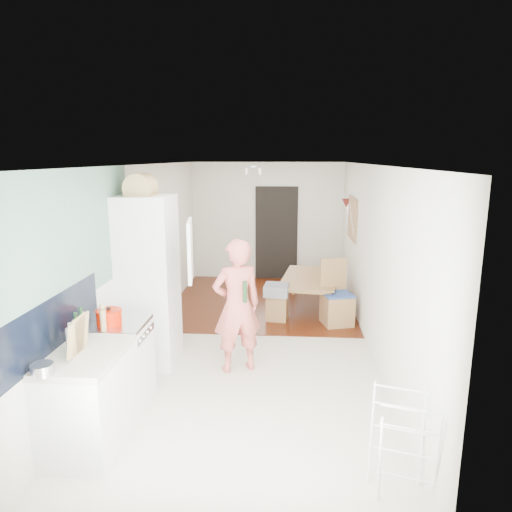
# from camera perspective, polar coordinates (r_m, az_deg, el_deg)

# --- Properties ---
(room_shell) EXTENTS (3.20, 7.00, 2.50)m
(room_shell) POSITION_cam_1_polar(r_m,az_deg,el_deg) (6.33, -0.20, -0.06)
(room_shell) COLOR silver
(room_shell) RESTS_ON ground
(floor) EXTENTS (3.20, 7.00, 0.01)m
(floor) POSITION_cam_1_polar(r_m,az_deg,el_deg) (6.70, -0.19, -10.55)
(floor) COLOR beige
(floor) RESTS_ON ground
(wood_floor_overlay) EXTENTS (3.20, 3.30, 0.01)m
(wood_floor_overlay) POSITION_cam_1_polar(r_m,az_deg,el_deg) (8.43, 0.80, -5.65)
(wood_floor_overlay) COLOR #541D06
(wood_floor_overlay) RESTS_ON room_shell
(sage_wall_panel) EXTENTS (0.02, 3.00, 1.30)m
(sage_wall_panel) POSITION_cam_1_polar(r_m,az_deg,el_deg) (4.71, -21.93, 2.20)
(sage_wall_panel) COLOR gray
(sage_wall_panel) RESTS_ON room_shell
(tile_splashback) EXTENTS (0.02, 1.90, 0.50)m
(tile_splashback) POSITION_cam_1_polar(r_m,az_deg,el_deg) (4.41, -24.27, -8.08)
(tile_splashback) COLOR black
(tile_splashback) RESTS_ON room_shell
(doorway_recess) EXTENTS (0.90, 0.04, 2.00)m
(doorway_recess) POSITION_cam_1_polar(r_m,az_deg,el_deg) (9.78, 2.57, 2.83)
(doorway_recess) COLOR black
(doorway_recess) RESTS_ON room_shell
(base_cabinet) EXTENTS (0.60, 0.90, 0.86)m
(base_cabinet) POSITION_cam_1_polar(r_m,az_deg,el_deg) (4.58, -20.16, -16.87)
(base_cabinet) COLOR white
(base_cabinet) RESTS_ON room_shell
(worktop) EXTENTS (0.62, 0.92, 0.06)m
(worktop) POSITION_cam_1_polar(r_m,az_deg,el_deg) (4.38, -20.61, -11.58)
(worktop) COLOR beige
(worktop) RESTS_ON room_shell
(range_cooker) EXTENTS (0.60, 0.60, 0.88)m
(range_cooker) POSITION_cam_1_polar(r_m,az_deg,el_deg) (5.18, -16.71, -12.92)
(range_cooker) COLOR white
(range_cooker) RESTS_ON room_shell
(cooker_top) EXTENTS (0.60, 0.60, 0.04)m
(cooker_top) POSITION_cam_1_polar(r_m,az_deg,el_deg) (5.01, -17.04, -8.14)
(cooker_top) COLOR #B2B3B5
(cooker_top) RESTS_ON room_shell
(fridge_housing) EXTENTS (0.66, 0.66, 2.15)m
(fridge_housing) POSITION_cam_1_polar(r_m,az_deg,el_deg) (5.86, -13.30, -3.16)
(fridge_housing) COLOR white
(fridge_housing) RESTS_ON room_shell
(fridge_door) EXTENTS (0.14, 0.56, 0.70)m
(fridge_door) POSITION_cam_1_polar(r_m,az_deg,el_deg) (5.31, -8.24, 0.73)
(fridge_door) COLOR white
(fridge_door) RESTS_ON room_shell
(fridge_interior) EXTENTS (0.02, 0.52, 0.66)m
(fridge_interior) POSITION_cam_1_polar(r_m,az_deg,el_deg) (5.67, -10.55, 1.38)
(fridge_interior) COLOR white
(fridge_interior) RESTS_ON room_shell
(pinboard) EXTENTS (0.03, 0.90, 0.70)m
(pinboard) POSITION_cam_1_polar(r_m,az_deg,el_deg) (8.20, 11.97, 4.64)
(pinboard) COLOR tan
(pinboard) RESTS_ON room_shell
(pinboard_frame) EXTENTS (0.00, 0.94, 0.74)m
(pinboard_frame) POSITION_cam_1_polar(r_m,az_deg,el_deg) (8.20, 11.87, 4.65)
(pinboard_frame) COLOR olive
(pinboard_frame) RESTS_ON room_shell
(wall_sconce) EXTENTS (0.18, 0.18, 0.16)m
(wall_sconce) POSITION_cam_1_polar(r_m,az_deg,el_deg) (8.82, 11.22, 6.50)
(wall_sconce) COLOR maroon
(wall_sconce) RESTS_ON room_shell
(person) EXTENTS (0.85, 0.72, 1.96)m
(person) POSITION_cam_1_polar(r_m,az_deg,el_deg) (5.53, -2.41, -4.79)
(person) COLOR #DD665B
(person) RESTS_ON floor
(dining_table) EXTENTS (0.95, 1.48, 0.49)m
(dining_table) POSITION_cam_1_polar(r_m,az_deg,el_deg) (8.01, 6.91, -4.93)
(dining_table) COLOR olive
(dining_table) RESTS_ON floor
(dining_chair) EXTENTS (0.53, 0.53, 1.03)m
(dining_chair) POSITION_cam_1_polar(r_m,az_deg,el_deg) (7.26, 10.16, -4.61)
(dining_chair) COLOR olive
(dining_chair) RESTS_ON floor
(stool) EXTENTS (0.37, 0.37, 0.43)m
(stool) POSITION_cam_1_polar(r_m,az_deg,el_deg) (7.45, 2.69, -6.42)
(stool) COLOR olive
(stool) RESTS_ON floor
(grey_drape) EXTENTS (0.42, 0.42, 0.17)m
(grey_drape) POSITION_cam_1_polar(r_m,az_deg,el_deg) (7.33, 2.59, -4.24)
(grey_drape) COLOR gray
(grey_drape) RESTS_ON stool
(drying_rack) EXTENTS (0.52, 0.49, 0.84)m
(drying_rack) POSITION_cam_1_polar(r_m,az_deg,el_deg) (3.98, 17.84, -21.67)
(drying_rack) COLOR white
(drying_rack) RESTS_ON floor
(bread_bin) EXTENTS (0.37, 0.35, 0.19)m
(bread_bin) POSITION_cam_1_polar(r_m,az_deg,el_deg) (5.66, -14.21, 8.29)
(bread_bin) COLOR tan
(bread_bin) RESTS_ON fridge_housing
(red_casserole) EXTENTS (0.31, 0.31, 0.15)m
(red_casserole) POSITION_cam_1_polar(r_m,az_deg,el_deg) (4.94, -17.89, -7.28)
(red_casserole) COLOR red
(red_casserole) RESTS_ON cooker_top
(steel_pan) EXTENTS (0.22, 0.22, 0.09)m
(steel_pan) POSITION_cam_1_polar(r_m,az_deg,el_deg) (4.06, -25.17, -12.71)
(steel_pan) COLOR #B2B3B5
(steel_pan) RESTS_ON worktop
(held_bottle) EXTENTS (0.05, 0.05, 0.25)m
(held_bottle) POSITION_cam_1_polar(r_m,az_deg,el_deg) (5.35, -1.41, -4.50)
(held_bottle) COLOR #1A3B1C
(held_bottle) RESTS_ON person
(bottle_a) EXTENTS (0.07, 0.07, 0.27)m
(bottle_a) POSITION_cam_1_polar(r_m,az_deg,el_deg) (4.43, -21.49, -9.02)
(bottle_a) COLOR #1A3B1C
(bottle_a) RESTS_ON worktop
(bottle_b) EXTENTS (0.08, 0.08, 0.28)m
(bottle_b) POSITION_cam_1_polar(r_m,az_deg,el_deg) (4.54, -20.89, -8.45)
(bottle_b) COLOR #1A3B1C
(bottle_b) RESTS_ON worktop
(bottle_c) EXTENTS (0.10, 0.10, 0.20)m
(bottle_c) POSITION_cam_1_polar(r_m,az_deg,el_deg) (4.42, -22.10, -9.63)
(bottle_c) COLOR silver
(bottle_c) RESTS_ON worktop
(pepper_mill_front) EXTENTS (0.06, 0.06, 0.20)m
(pepper_mill_front) POSITION_cam_1_polar(r_m,az_deg,el_deg) (4.65, -20.70, -8.40)
(pepper_mill_front) COLOR tan
(pepper_mill_front) RESTS_ON worktop
(pepper_mill_back) EXTENTS (0.07, 0.07, 0.21)m
(pepper_mill_back) POSITION_cam_1_polar(r_m,az_deg,el_deg) (4.79, -18.57, -7.59)
(pepper_mill_back) COLOR tan
(pepper_mill_back) RESTS_ON worktop
(chopping_boards) EXTENTS (0.11, 0.26, 0.35)m
(chopping_boards) POSITION_cam_1_polar(r_m,az_deg,el_deg) (4.27, -21.37, -9.27)
(chopping_boards) COLOR tan
(chopping_boards) RESTS_ON worktop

